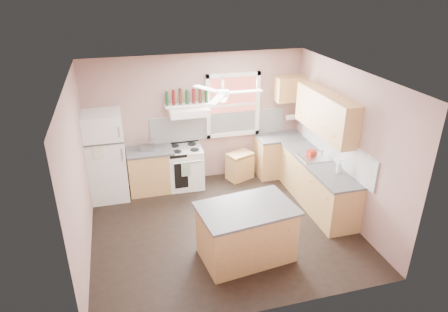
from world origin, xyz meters
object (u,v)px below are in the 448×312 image
object	(u,v)px
refrigerator	(105,156)
toaster	(148,146)
cart	(240,167)
stove	(185,167)
island	(246,233)

from	to	relation	value
refrigerator	toaster	world-z (taller)	refrigerator
cart	refrigerator	bearing A→B (deg)	159.49
refrigerator	stove	bearing A→B (deg)	2.03
refrigerator	island	world-z (taller)	refrigerator
island	stove	bearing A→B (deg)	93.86
refrigerator	cart	size ratio (longest dim) A/B	3.32
refrigerator	cart	distance (m)	2.82
toaster	stove	xyz separation A→B (m)	(0.74, 0.00, -0.56)
stove	island	world-z (taller)	same
toaster	stove	world-z (taller)	toaster
toaster	island	distance (m)	2.88
refrigerator	stove	size ratio (longest dim) A/B	2.06
toaster	refrigerator	bearing A→B (deg)	-168.02
cart	stove	bearing A→B (deg)	158.86
toaster	cart	bearing A→B (deg)	9.71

